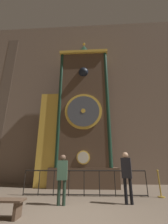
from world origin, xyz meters
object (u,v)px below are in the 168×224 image
visitor_far (127,172)px  stanchion_post (160,188)px  clock_tower (79,115)px  visitor_near (62,174)px

visitor_far → stanchion_post: size_ratio=1.62×
clock_tower → stanchion_post: (3.62, -2.46, -3.97)m
clock_tower → visitor_far: (2.07, -3.63, -3.29)m
visitor_far → visitor_near: bearing=-156.1°
visitor_far → stanchion_post: 2.06m
visitor_near → stanchion_post: bearing=15.9°
clock_tower → visitor_near: (-0.20, -3.89, -3.35)m
visitor_near → stanchion_post: size_ratio=1.53×
clock_tower → stanchion_post: size_ratio=9.83×
clock_tower → visitor_near: clock_tower is taller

